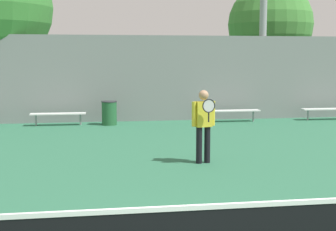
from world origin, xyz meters
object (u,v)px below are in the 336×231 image
tennis_player (204,122)px  bench_adjacent_court (329,109)px  bench_courtside_near (58,114)px  trash_bin (109,113)px  tree_green_tall (270,25)px  bench_by_gate (231,111)px

tennis_player → bench_adjacent_court: bearing=33.8°
bench_courtside_near → trash_bin: (1.82, -0.13, 0.03)m
bench_adjacent_court → trash_bin: bearing=-179.1°
tree_green_tall → bench_courtside_near: bearing=-153.4°
bench_courtside_near → trash_bin: trash_bin is taller
bench_by_gate → trash_bin: bearing=-178.4°
tennis_player → trash_bin: 6.88m
tennis_player → bench_courtside_near: (-3.81, 6.70, -0.56)m
bench_courtside_near → tree_green_tall: 11.48m
bench_adjacent_court → tree_green_tall: tree_green_tall is taller
tennis_player → trash_bin: bearing=95.1°
bench_adjacent_court → bench_by_gate: bearing=-180.0°
bench_adjacent_court → bench_by_gate: (-3.97, -0.00, 0.00)m
bench_courtside_near → bench_by_gate: 6.43m
tree_green_tall → tennis_player: bearing=-117.2°
bench_adjacent_court → trash_bin: (-8.58, -0.13, 0.03)m
tree_green_tall → bench_by_gate: bearing=-124.2°
bench_courtside_near → tree_green_tall: size_ratio=0.32×
bench_by_gate → tree_green_tall: (3.32, 4.88, 3.59)m
trash_bin → tree_green_tall: tree_green_tall is taller
tennis_player → bench_adjacent_court: 9.41m
bench_by_gate → trash_bin: 4.61m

